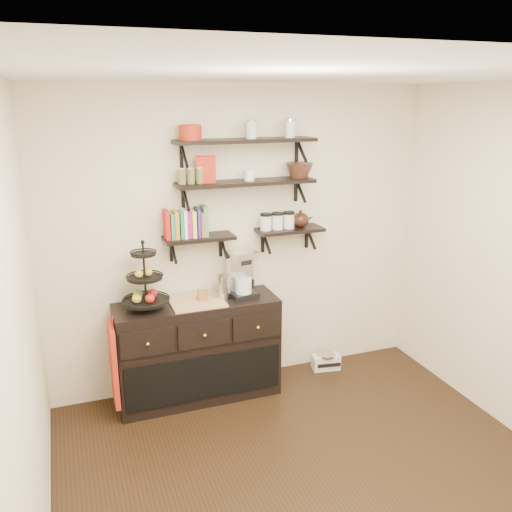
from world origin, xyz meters
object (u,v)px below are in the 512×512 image
(sideboard, at_px, (198,350))
(radio, at_px, (326,361))
(coffee_maker, at_px, (242,274))
(fruit_stand, at_px, (146,286))

(sideboard, xyz_separation_m, radio, (1.30, 0.06, -0.37))
(sideboard, distance_m, coffee_maker, 0.77)
(sideboard, xyz_separation_m, fruit_stand, (-0.42, 0.00, 0.64))
(coffee_maker, relative_size, radio, 1.46)
(sideboard, relative_size, coffee_maker, 3.38)
(coffee_maker, bearing_deg, fruit_stand, 171.04)
(sideboard, relative_size, radio, 4.92)
(fruit_stand, bearing_deg, sideboard, -0.60)
(fruit_stand, bearing_deg, coffee_maker, 1.63)
(sideboard, height_order, fruit_stand, fruit_stand)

